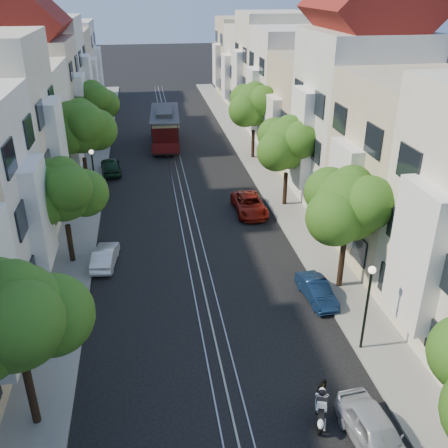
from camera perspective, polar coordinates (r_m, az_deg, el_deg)
name	(u,v)px	position (r m, az deg, el deg)	size (l,w,h in m)	color
ground	(178,173)	(43.04, -5.32, 5.78)	(200.00, 200.00, 0.00)	black
sidewalk_east	(260,168)	(44.04, 4.18, 6.38)	(2.50, 80.00, 0.12)	gray
sidewalk_west	(91,177)	(43.21, -14.98, 5.16)	(2.50, 80.00, 0.12)	gray
rail_left	(171,174)	(43.01, -6.05, 5.75)	(0.06, 80.00, 0.02)	gray
rail_slot	(178,173)	(43.03, -5.32, 5.80)	(0.06, 80.00, 0.02)	gray
rail_right	(184,173)	(43.07, -4.58, 5.84)	(0.06, 80.00, 0.02)	gray
lane_line	(178,173)	(43.04, -5.32, 5.79)	(0.08, 80.00, 0.01)	tan
townhouses_east	(316,108)	(43.81, 10.48, 12.91)	(7.75, 72.00, 12.00)	beige
townhouses_west	(22,120)	(42.46, -22.08, 10.91)	(7.75, 72.00, 11.76)	silver
tree_e_b	(350,206)	(25.51, 14.16, 1.98)	(4.93, 4.08, 6.68)	black
tree_e_c	(289,145)	(35.26, 7.39, 8.99)	(4.84, 3.99, 6.52)	black
tree_e_d	(255,106)	(45.50, 3.53, 13.35)	(5.01, 4.16, 6.85)	black
tree_w_a	(16,319)	(18.09, -22.66, -10.02)	(4.93, 4.08, 6.68)	black
tree_w_b	(64,192)	(28.67, -17.86, 3.47)	(4.72, 3.87, 6.27)	black
tree_w_c	(81,128)	(38.84, -16.01, 10.52)	(5.13, 4.28, 7.09)	black
tree_w_d	(93,102)	(49.60, -14.75, 13.31)	(4.84, 3.99, 6.52)	black
lamp_east	(368,296)	(22.06, 16.16, -7.90)	(0.32, 0.32, 4.16)	black
lamp_west	(93,169)	(36.55, -14.71, 6.07)	(0.32, 0.32, 4.16)	black
sportbike_rider	(321,404)	(19.83, 11.04, -19.57)	(0.96, 1.92, 1.41)	black
cable_car	(165,126)	(50.43, -6.73, 11.11)	(3.22, 8.86, 3.35)	black
parked_car_e_near	(375,433)	(19.47, 16.93, -21.92)	(1.55, 3.85, 1.31)	#AFB3BB
parked_car_e_mid	(317,291)	(26.14, 10.55, -7.50)	(1.14, 3.27, 1.08)	#0B1C39
parked_car_e_far	(249,205)	(35.21, 2.91, 2.23)	(2.04, 4.42, 1.23)	maroon
parked_car_w_mid	(105,256)	(29.52, -13.44, -3.58)	(1.18, 3.39, 1.12)	silver
parked_car_w_far	(111,166)	(43.76, -12.82, 6.52)	(1.59, 3.95, 1.35)	black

